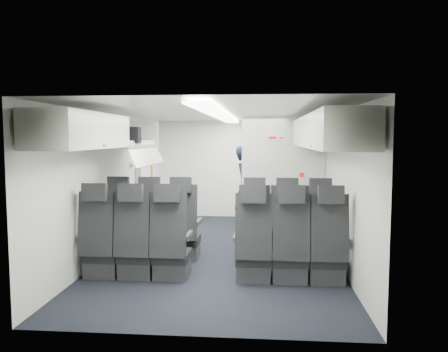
% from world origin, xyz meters
% --- Properties ---
extents(cabin_shell, '(3.41, 6.01, 2.16)m').
position_xyz_m(cabin_shell, '(0.00, 0.00, 1.12)').
color(cabin_shell, black).
rests_on(cabin_shell, ground).
extents(seat_row_front, '(3.33, 0.56, 1.24)m').
position_xyz_m(seat_row_front, '(-0.00, -0.53, 0.40)').
color(seat_row_front, black).
rests_on(seat_row_front, cabin_shell).
extents(seat_row_mid, '(3.33, 0.56, 1.24)m').
position_xyz_m(seat_row_mid, '(-0.00, -1.43, 0.40)').
color(seat_row_mid, black).
rests_on(seat_row_mid, cabin_shell).
extents(overhead_bin_left_rear, '(0.53, 1.80, 0.40)m').
position_xyz_m(overhead_bin_left_rear, '(-1.40, -2.00, 1.86)').
color(overhead_bin_left_rear, silver).
rests_on(overhead_bin_left_rear, cabin_shell).
extents(overhead_bin_left_front_open, '(0.64, 1.70, 0.72)m').
position_xyz_m(overhead_bin_left_front_open, '(-1.44, -0.25, 1.74)').
color(overhead_bin_left_front_open, '#9E9E93').
rests_on(overhead_bin_left_front_open, cabin_shell).
extents(overhead_bin_right_rear, '(0.53, 1.80, 0.40)m').
position_xyz_m(overhead_bin_right_rear, '(1.40, -2.00, 1.86)').
color(overhead_bin_right_rear, silver).
rests_on(overhead_bin_right_rear, cabin_shell).
extents(overhead_bin_right_front, '(0.53, 1.70, 0.40)m').
position_xyz_m(overhead_bin_right_front, '(1.40, -0.25, 1.86)').
color(overhead_bin_right_front, silver).
rests_on(overhead_bin_right_front, cabin_shell).
extents(bulkhead_partition, '(1.40, 0.15, 2.13)m').
position_xyz_m(bulkhead_partition, '(0.98, 0.80, 1.08)').
color(bulkhead_partition, silver).
rests_on(bulkhead_partition, cabin_shell).
extents(galley_unit, '(0.85, 0.52, 1.90)m').
position_xyz_m(galley_unit, '(0.95, 2.72, 0.95)').
color(galley_unit, '#939399').
rests_on(galley_unit, cabin_shell).
extents(boarding_door, '(0.12, 1.27, 1.86)m').
position_xyz_m(boarding_door, '(-1.64, 1.55, 0.95)').
color(boarding_door, silver).
rests_on(boarding_door, cabin_shell).
extents(flight_attendant, '(0.52, 0.67, 1.64)m').
position_xyz_m(flight_attendant, '(0.33, 1.48, 0.82)').
color(flight_attendant, black).
rests_on(flight_attendant, ground).
extents(carry_on_bag, '(0.42, 0.31, 0.24)m').
position_xyz_m(carry_on_bag, '(-1.36, -0.48, 1.82)').
color(carry_on_bag, black).
rests_on(carry_on_bag, overhead_bin_left_front_open).
extents(papers, '(0.20, 0.04, 0.14)m').
position_xyz_m(papers, '(0.52, 1.43, 1.02)').
color(papers, white).
rests_on(papers, flight_attendant).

